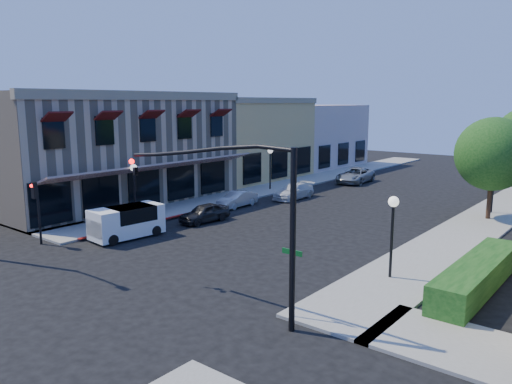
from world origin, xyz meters
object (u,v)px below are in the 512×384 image
Objects in this scene: secondary_signal at (36,201)px; street_name_sign at (292,272)px; street_tree_a at (493,154)px; signal_mast_arm at (241,200)px; lamppost_left_near at (134,178)px; lamppost_left_far at (270,158)px; parked_car_a at (205,213)px; parked_car_b at (237,199)px; lamppost_right_far at (494,173)px; lamppost_right_near at (393,216)px; parked_car_d at (355,175)px; parked_car_c at (294,191)px; white_van at (126,220)px.

street_name_sign is (15.50, 0.79, -0.62)m from secondary_signal.
street_tree_a reaches higher than signal_mast_arm.
street_tree_a reaches higher than lamppost_left_near.
lamppost_left_far is 1.05× the size of parked_car_a.
parked_car_b is at bearing 136.68° from street_name_sign.
secondary_signal is 6.63m from lamppost_left_near.
street_tree_a reaches higher than lamppost_right_far.
parked_car_b is at bearing -155.36° from street_tree_a.
street_name_sign is 5.98m from lamppost_right_near.
secondary_signal is 0.67× the size of parked_car_d.
parked_car_b is 0.84× the size of parked_car_c.
parked_car_a is (-13.60, -11.58, -3.62)m from street_tree_a.
street_name_sign is 0.62× the size of parked_car_c.
lamppost_left_far and lamppost_right_far have the same top height.
white_van reaches higher than parked_car_b.
parked_car_d is (-10.66, 28.62, -3.40)m from signal_mast_arm.
parked_car_c reaches higher than parked_car_b.
lamppost_right_far is (0.00, 16.00, 0.00)m from lamppost_right_near.
parked_car_b is 0.69× the size of parked_car_d.
lamppost_left_near is at bearing 180.00° from lamppost_right_near.
secondary_signal is at bearing -100.10° from parked_car_c.
lamppost_right_near is 1.00× the size of lamppost_right_far.
lamppost_left_far is at bearing -173.29° from lamppost_right_far.
lamppost_left_near is at bearing 160.07° from street_name_sign.
white_van is at bearing -93.08° from parked_car_c.
secondary_signal is (-13.86, -0.09, -1.77)m from signal_mast_arm.
white_van is (2.50, 3.67, -1.32)m from secondary_signal.
lamppost_right_far is at bearing 90.00° from lamppost_right_near.
parked_car_b is at bearing -71.52° from lamppost_left_far.
signal_mast_arm is 18.53m from parked_car_b.
lamppost_right_far reaches higher than parked_car_a.
parked_car_a reaches higher than parked_car_b.
lamppost_right_far is 19.13m from parked_car_a.
parked_car_c is at bearing 94.99° from parked_car_a.
secondary_signal is 4.63m from white_van.
street_tree_a is 1.60× the size of white_van.
parked_car_b is (2.30, 7.12, -2.18)m from lamppost_left_near.
street_name_sign reaches higher than parked_car_a.
signal_mast_arm is at bearing -96.70° from lamppost_right_far.
parked_car_a is (0.70, 5.34, -0.42)m from white_van.
white_van is 0.82× the size of parked_car_d.
signal_mast_arm is at bearing -50.07° from parked_car_b.
street_tree_a reaches higher than parked_car_a.
parked_car_b is at bearing 131.51° from signal_mast_arm.
parked_car_c is (0.00, 9.72, 0.01)m from parked_car_a.
white_van is 5.40m from parked_car_a.
signal_mast_arm is at bearing -112.12° from lamppost_right_near.
signal_mast_arm is 2.24× the size of lamppost_right_far.
parked_car_b is at bearing 154.16° from lamppost_right_near.
lamppost_right_near is at bearing 0.00° from lamppost_left_near.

